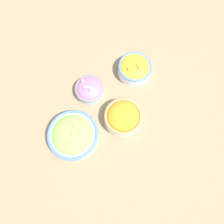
{
  "coord_description": "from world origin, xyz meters",
  "views": [
    {
      "loc": [
        0.15,
        0.21,
        0.86
      ],
      "look_at": [
        0.0,
        0.0,
        0.03
      ],
      "focal_mm": 35.0,
      "sensor_mm": 36.0,
      "label": 1
    }
  ],
  "objects": [
    {
      "name": "bowl_squash",
      "position": [
        -0.19,
        -0.1,
        0.03
      ],
      "size": [
        0.14,
        0.14,
        0.08
      ],
      "color": "white",
      "rests_on": "ground_plane"
    },
    {
      "name": "bowl_red_onion",
      "position": [
        0.02,
        -0.14,
        0.03
      ],
      "size": [
        0.12,
        0.12,
        0.06
      ],
      "color": "#B2C1CC",
      "rests_on": "ground_plane"
    },
    {
      "name": "bowl_carrots",
      "position": [
        -0.02,
        0.04,
        0.04
      ],
      "size": [
        0.15,
        0.15,
        0.08
      ],
      "color": "silver",
      "rests_on": "ground_plane"
    },
    {
      "name": "ground_plane",
      "position": [
        0.0,
        0.0,
        0.0
      ],
      "size": [
        3.0,
        3.0,
        0.0
      ],
      "primitive_type": "plane",
      "color": "#75664C"
    },
    {
      "name": "bowl_lettuce",
      "position": [
        0.18,
        -0.01,
        0.03
      ],
      "size": [
        0.2,
        0.2,
        0.08
      ],
      "color": "#B2C1CC",
      "rests_on": "ground_plane"
    }
  ]
}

